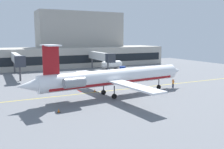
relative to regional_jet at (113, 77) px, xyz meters
The scene contains 12 objects.
ground 5.32m from the regional_jet, 14.86° to the left, with size 120.00×120.00×0.11m.
terminal_building 51.50m from the regional_jet, 78.17° to the left, with size 66.30×17.13×20.18m.
jet_bridge_west 33.50m from the regional_jet, 113.71° to the left, with size 2.40×19.28×6.32m.
jet_bridge_east 33.91m from the regional_jet, 69.74° to the left, with size 2.40×17.01×5.99m.
regional_jet is the anchor object (origin of this frame).
baggage_tug 27.22m from the regional_jet, 58.71° to the left, with size 4.03×3.73×2.33m.
pushback_tractor 19.31m from the regional_jet, 56.49° to the left, with size 4.21×2.24×2.33m.
belt_loader 27.00m from the regional_jet, 37.72° to the left, with size 4.00×2.66×2.26m.
fuel_tank 38.59m from the regional_jet, 63.93° to the left, with size 8.09×2.90×2.81m.
marshaller 15.42m from the regional_jet, ahead, with size 0.34×0.83×1.82m.
safety_cone_alpha 13.07m from the regional_jet, 154.91° to the right, with size 0.47×0.47×0.55m.
safety_cone_bravo 6.04m from the regional_jet, 108.41° to the left, with size 0.47×0.47×0.55m.
Camera 1 is at (-23.64, -40.57, 10.84)m, focal length 39.44 mm.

